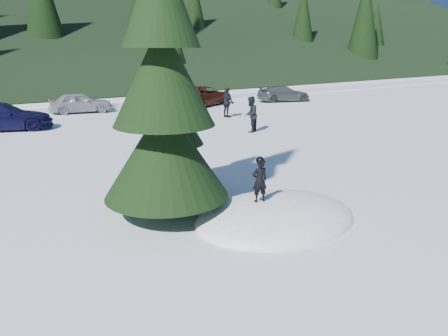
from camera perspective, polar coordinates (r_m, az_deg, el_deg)
ground at (r=11.48m, az=6.80°, el=-6.58°), size 200.00×200.00×0.00m
snow_mound at (r=11.48m, az=6.80°, el=-6.58°), size 4.48×3.52×0.96m
spruce_tall at (r=10.91m, az=-7.95°, el=10.24°), size 3.20×3.20×8.60m
spruce_short at (r=12.77m, az=-6.63°, el=5.53°), size 2.20×2.20×5.37m
child_skier at (r=11.08m, az=4.68°, el=-1.65°), size 0.46×0.36×1.11m
adult_0 at (r=22.76m, az=3.50°, el=7.01°), size 1.14×1.08×1.85m
adult_1 at (r=27.55m, az=0.39°, el=8.54°), size 0.58×1.13×1.86m
adult_2 at (r=25.81m, az=-8.90°, el=7.58°), size 0.79×1.13×1.59m
car_3 at (r=26.06m, az=-27.04°, el=6.01°), size 5.43×3.52×1.46m
car_4 at (r=31.05m, az=-18.26°, el=8.12°), size 4.31×2.50×1.38m
car_5 at (r=31.09m, az=-6.45°, el=8.66°), size 3.71×1.33×1.22m
car_6 at (r=33.47m, az=-2.65°, el=9.42°), size 5.69×4.17×1.44m
car_7 at (r=36.10m, az=7.79°, el=9.59°), size 4.63×3.13×1.24m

